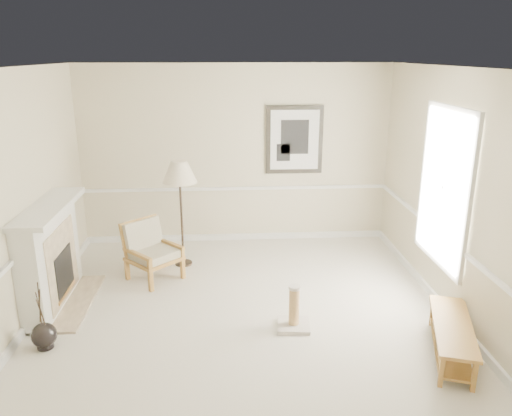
% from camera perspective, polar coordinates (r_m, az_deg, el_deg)
% --- Properties ---
extents(ground, '(5.50, 5.50, 0.00)m').
position_cam_1_polar(ground, '(6.06, -1.50, -12.87)').
color(ground, silver).
rests_on(ground, ground).
extents(room, '(5.04, 5.54, 2.92)m').
position_cam_1_polar(room, '(5.45, -0.23, 4.81)').
color(room, beige).
rests_on(room, ground).
extents(fireplace, '(0.64, 1.64, 1.31)m').
position_cam_1_polar(fireplace, '(6.67, -22.39, -5.19)').
color(fireplace, white).
rests_on(fireplace, ground).
extents(floor_vase, '(0.27, 0.27, 0.79)m').
position_cam_1_polar(floor_vase, '(5.97, -23.05, -13.30)').
color(floor_vase, black).
rests_on(floor_vase, ground).
extents(armchair, '(0.90, 0.90, 0.82)m').
position_cam_1_polar(armchair, '(7.13, -12.06, -4.48)').
color(armchair, olive).
rests_on(armchair, ground).
extents(floor_lamp, '(0.64, 0.64, 1.58)m').
position_cam_1_polar(floor_lamp, '(7.20, -8.73, 3.76)').
color(floor_lamp, black).
rests_on(floor_lamp, ground).
extents(bench, '(0.76, 1.32, 0.36)m').
position_cam_1_polar(bench, '(5.73, 21.47, -13.30)').
color(bench, olive).
rests_on(bench, ground).
extents(scratching_post, '(0.40, 0.40, 0.52)m').
position_cam_1_polar(scratching_post, '(5.89, 4.35, -12.02)').
color(scratching_post, beige).
rests_on(scratching_post, ground).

